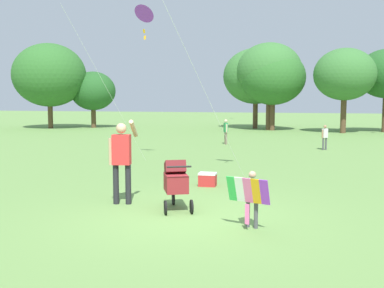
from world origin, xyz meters
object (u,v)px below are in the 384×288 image
at_px(stroller, 176,180).
at_px(person_couple_left, 325,135).
at_px(child_with_butterfly_kite, 251,194).
at_px(person_sitting_far, 226,130).
at_px(kite_orange_delta, 144,15).
at_px(cooler_box, 208,179).
at_px(person_adult_flyer, 122,156).

height_order(stroller, person_couple_left, person_couple_left).
relative_size(child_with_butterfly_kite, stroller, 0.91).
bearing_deg(person_sitting_far, kite_orange_delta, -107.08).
distance_m(person_sitting_far, cooler_box, 10.63).
distance_m(child_with_butterfly_kite, kite_orange_delta, 10.13).
xyz_separation_m(person_adult_flyer, kite_orange_delta, (-1.71, 6.54, 4.14)).
relative_size(stroller, person_sitting_far, 0.91).
relative_size(person_adult_flyer, person_sitting_far, 1.50).
bearing_deg(cooler_box, person_adult_flyer, -120.79).
distance_m(child_with_butterfly_kite, person_adult_flyer, 3.18).
distance_m(stroller, cooler_box, 2.63).
xyz_separation_m(person_adult_flyer, person_sitting_far, (0.25, 12.93, -0.34)).
height_order(stroller, person_sitting_far, person_sitting_far).
distance_m(person_adult_flyer, person_sitting_far, 12.94).
height_order(person_couple_left, cooler_box, person_couple_left).
bearing_deg(child_with_butterfly_kite, person_sitting_far, 100.59).
bearing_deg(child_with_butterfly_kite, person_couple_left, 81.38).
xyz_separation_m(stroller, kite_orange_delta, (-2.97, 6.75, 4.59)).
bearing_deg(child_with_butterfly_kite, person_adult_flyer, 156.97).
bearing_deg(cooler_box, person_sitting_far, 96.28).
height_order(person_adult_flyer, kite_orange_delta, kite_orange_delta).
distance_m(kite_orange_delta, person_couple_left, 9.42).
relative_size(stroller, person_couple_left, 1.02).
bearing_deg(child_with_butterfly_kite, kite_orange_delta, 120.69).
relative_size(person_adult_flyer, kite_orange_delta, 0.33).
bearing_deg(person_couple_left, person_sitting_far, 163.20).
bearing_deg(person_couple_left, stroller, -106.95).
bearing_deg(person_adult_flyer, kite_orange_delta, 104.66).
distance_m(child_with_butterfly_kite, stroller, 1.94).
bearing_deg(cooler_box, child_with_butterfly_kite, -67.64).
distance_m(person_couple_left, cooler_box, 9.80).
bearing_deg(person_sitting_far, child_with_butterfly_kite, -79.41).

